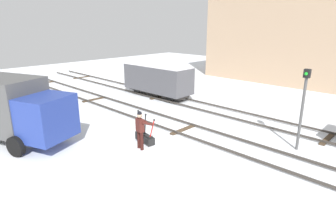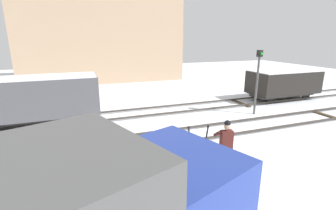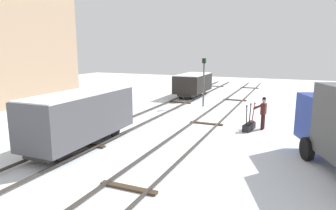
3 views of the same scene
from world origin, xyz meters
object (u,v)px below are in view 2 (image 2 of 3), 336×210
Objects in this scene: switch_lever_frame at (203,158)px; rail_worker at (226,143)px; freight_car_mid_siding at (283,83)px; freight_car_far_end at (39,98)px; signal_post at (258,76)px.

rail_worker reaches higher than switch_lever_frame.
rail_worker is (0.45, -0.62, 0.76)m from switch_lever_frame.
freight_car_mid_siding is 15.47m from freight_car_far_end.
freight_car_mid_siding is at bearing 27.90° from signal_post.
freight_car_far_end is (-5.77, 6.39, 1.16)m from switch_lever_frame.
signal_post reaches higher than rail_worker.
switch_lever_frame is at bearing -147.00° from freight_car_mid_siding.
signal_post is at bearing 53.15° from rail_worker.
signal_post is 0.74× the size of freight_car_mid_siding.
rail_worker is at bearing -143.20° from freight_car_mid_siding.
rail_worker is at bearing -136.57° from signal_post.
signal_post reaches higher than switch_lever_frame.
switch_lever_frame is 11.65m from freight_car_mid_siding.
freight_car_mid_siding reaches higher than rail_worker.
freight_car_far_end reaches higher than rail_worker.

